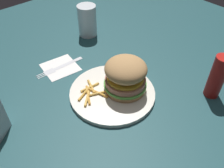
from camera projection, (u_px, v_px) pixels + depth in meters
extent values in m
plane|color=#1E474C|center=(118.00, 98.00, 0.70)|extent=(1.60, 1.60, 0.00)
cylinder|color=silver|center=(112.00, 93.00, 0.71)|extent=(0.25, 0.25, 0.01)
cylinder|color=tan|center=(125.00, 87.00, 0.71)|extent=(0.12, 0.12, 0.02)
cylinder|color=#4C9338|center=(125.00, 84.00, 0.70)|extent=(0.13, 0.13, 0.01)
cylinder|color=#8E5B47|center=(125.00, 81.00, 0.70)|extent=(0.12, 0.12, 0.02)
cylinder|color=yellow|center=(125.00, 78.00, 0.69)|extent=(0.11, 0.11, 0.01)
ellipsoid|color=tan|center=(126.00, 69.00, 0.67)|extent=(0.12, 0.12, 0.06)
cylinder|color=gold|center=(88.00, 95.00, 0.69)|extent=(0.07, 0.04, 0.01)
cylinder|color=gold|center=(91.00, 86.00, 0.72)|extent=(0.06, 0.03, 0.01)
cylinder|color=#E5B251|center=(99.00, 93.00, 0.70)|extent=(0.03, 0.06, 0.01)
cylinder|color=gold|center=(97.00, 92.00, 0.70)|extent=(0.08, 0.03, 0.01)
cylinder|color=#E5B251|center=(87.00, 98.00, 0.68)|extent=(0.05, 0.05, 0.01)
cylinder|color=gold|center=(85.00, 92.00, 0.70)|extent=(0.03, 0.07, 0.01)
cylinder|color=#E5B251|center=(90.00, 87.00, 0.72)|extent=(0.01, 0.06, 0.01)
cube|color=white|center=(60.00, 67.00, 0.81)|extent=(0.12, 0.12, 0.00)
cube|color=silver|center=(68.00, 63.00, 0.82)|extent=(0.02, 0.11, 0.00)
cube|color=silver|center=(49.00, 71.00, 0.79)|extent=(0.03, 0.04, 0.00)
cylinder|color=silver|center=(39.00, 74.00, 0.78)|extent=(0.00, 0.03, 0.00)
cylinder|color=silver|center=(41.00, 75.00, 0.78)|extent=(0.00, 0.03, 0.00)
cylinder|color=silver|center=(42.00, 76.00, 0.77)|extent=(0.00, 0.03, 0.00)
cylinder|color=silver|center=(87.00, 21.00, 0.93)|extent=(0.07, 0.07, 0.12)
cylinder|color=orange|center=(88.00, 26.00, 0.95)|extent=(0.07, 0.07, 0.08)
cylinder|color=#B21914|center=(217.00, 77.00, 0.67)|extent=(0.04, 0.04, 0.14)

